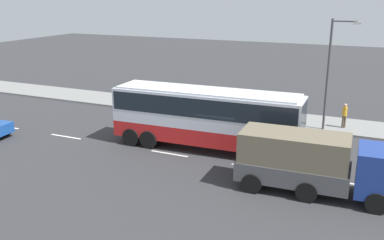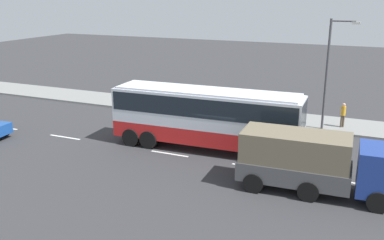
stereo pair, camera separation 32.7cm
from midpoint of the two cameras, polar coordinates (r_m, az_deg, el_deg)
ground_plane at (r=25.78m, az=3.42°, el=-4.16°), size 120.00×120.00×0.00m
sidewalk_curb at (r=33.06m, az=8.23°, el=0.50°), size 80.00×4.00×0.15m
lane_centreline at (r=23.78m, az=6.82°, el=-6.06°), size 36.31×0.16×0.01m
coach_bus at (r=25.45m, az=1.48°, el=0.93°), size 11.40×2.98×3.65m
cargo_truck at (r=20.89m, az=15.54°, el=-5.26°), size 7.32×2.79×2.81m
pedestrian_near_curb at (r=32.92m, az=6.93°, el=2.46°), size 0.32×0.32×1.76m
pedestrian_at_crossing at (r=31.28m, az=19.11°, el=0.85°), size 0.32×0.32×1.71m
street_lamp at (r=29.82m, az=17.51°, el=6.64°), size 1.84×0.24×7.37m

